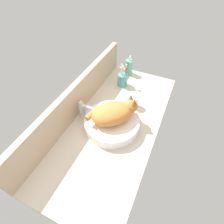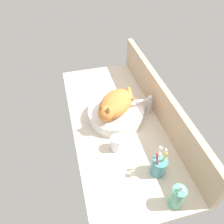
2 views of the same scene
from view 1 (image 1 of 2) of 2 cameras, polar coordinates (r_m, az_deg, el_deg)
The scene contains 8 objects.
ground_plane at distance 116.60cm, azimuth 0.51°, elevation -3.90°, with size 124.52×56.84×4.00cm, color beige.
backsplash_panel at distance 117.01cm, azimuth -11.47°, elevation 4.45°, with size 124.52×3.60×22.19cm, color #CCAD8C.
sink_basin at distance 110.11cm, azimuth -0.01°, elevation -3.58°, with size 34.53×34.53×6.82cm, color white.
cat at distance 103.61cm, azimuth 0.67°, elevation -0.10°, with size 29.79×29.60×14.00cm.
faucet at distance 114.57cm, azimuth -9.41°, elevation 1.07°, with size 3.60×11.81×13.60cm.
soap_dispenser at distance 153.46cm, azimuth 5.56°, elevation 14.42°, with size 6.19×6.19×16.11cm.
toothbrush_cup at distance 140.53cm, azimuth 3.46°, elevation 10.56°, with size 7.77×7.77×18.72cm.
water_glass at distance 123.43cm, azimuth 6.94°, elevation 3.22°, with size 6.78×6.78×8.69cm.
Camera 1 is at (-67.60, -29.65, 88.26)cm, focal length 28.00 mm.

